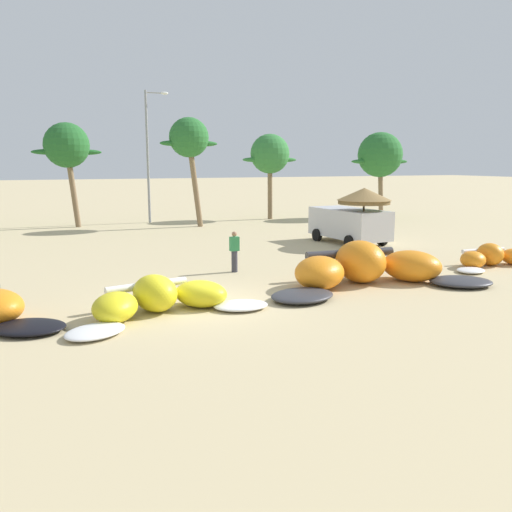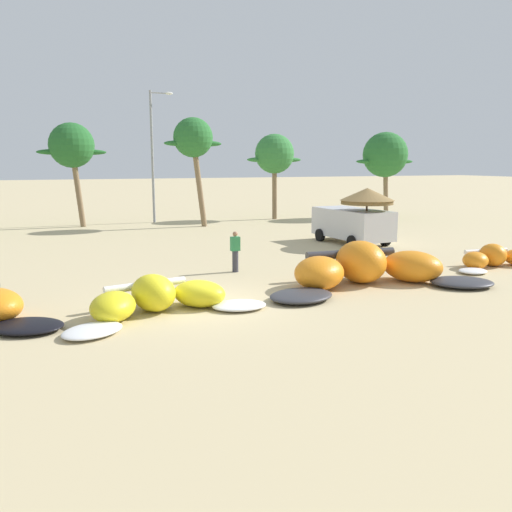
{
  "view_description": "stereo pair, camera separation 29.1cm",
  "coord_description": "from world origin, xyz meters",
  "px_view_note": "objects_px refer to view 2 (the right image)",
  "views": [
    {
      "loc": [
        -4.65,
        -15.27,
        4.29
      ],
      "look_at": [
        2.61,
        2.0,
        1.0
      ],
      "focal_mm": 37.49,
      "sensor_mm": 36.0,
      "label": 1
    },
    {
      "loc": [
        -4.38,
        -15.39,
        4.29
      ],
      "look_at": [
        2.61,
        2.0,
        1.0
      ],
      "focal_mm": 37.49,
      "sensor_mm": 36.0,
      "label": 2
    }
  ],
  "objects_px": {
    "kite_center": "(497,258)",
    "palm_center_right": "(274,155)",
    "beach_umbrella_middle": "(367,196)",
    "parked_van": "(351,223)",
    "person_near_kites": "(235,252)",
    "kite_left_of_center": "(367,269)",
    "palm_right_of_gap": "(385,155)",
    "palm_left_of_gap": "(72,147)",
    "palm_center_left": "(193,139)",
    "lamppost_west_center": "(154,150)",
    "kite_left": "(158,299)"
  },
  "relations": [
    {
      "from": "palm_left_of_gap",
      "to": "palm_right_of_gap",
      "type": "relative_size",
      "value": 1.04
    },
    {
      "from": "kite_left",
      "to": "beach_umbrella_middle",
      "type": "xyz_separation_m",
      "value": [
        12.56,
        8.43,
        2.18
      ]
    },
    {
      "from": "parked_van",
      "to": "palm_right_of_gap",
      "type": "relative_size",
      "value": 0.74
    },
    {
      "from": "beach_umbrella_middle",
      "to": "lamppost_west_center",
      "type": "xyz_separation_m",
      "value": [
        -7.82,
        15.25,
        2.56
      ]
    },
    {
      "from": "palm_center_right",
      "to": "kite_left",
      "type": "bearing_deg",
      "value": -121.09
    },
    {
      "from": "kite_left",
      "to": "person_near_kites",
      "type": "height_order",
      "value": "person_near_kites"
    },
    {
      "from": "person_near_kites",
      "to": "lamppost_west_center",
      "type": "bearing_deg",
      "value": 87.91
    },
    {
      "from": "kite_left",
      "to": "parked_van",
      "type": "bearing_deg",
      "value": 37.83
    },
    {
      "from": "lamppost_west_center",
      "to": "palm_center_right",
      "type": "bearing_deg",
      "value": -6.98
    },
    {
      "from": "palm_right_of_gap",
      "to": "palm_center_left",
      "type": "bearing_deg",
      "value": -177.99
    },
    {
      "from": "palm_center_left",
      "to": "kite_left",
      "type": "bearing_deg",
      "value": -108.33
    },
    {
      "from": "kite_left_of_center",
      "to": "palm_right_of_gap",
      "type": "relative_size",
      "value": 1.31
    },
    {
      "from": "kite_center",
      "to": "palm_center_right",
      "type": "height_order",
      "value": "palm_center_right"
    },
    {
      "from": "parked_van",
      "to": "person_near_kites",
      "type": "bearing_deg",
      "value": -149.57
    },
    {
      "from": "beach_umbrella_middle",
      "to": "palm_left_of_gap",
      "type": "height_order",
      "value": "palm_left_of_gap"
    },
    {
      "from": "person_near_kites",
      "to": "kite_left_of_center",
      "type": "bearing_deg",
      "value": -47.71
    },
    {
      "from": "person_near_kites",
      "to": "palm_right_of_gap",
      "type": "xyz_separation_m",
      "value": [
        18.08,
        15.81,
        4.01
      ]
    },
    {
      "from": "kite_left",
      "to": "palm_right_of_gap",
      "type": "xyz_separation_m",
      "value": [
        22.13,
        20.53,
        4.42
      ]
    },
    {
      "from": "kite_left",
      "to": "person_near_kites",
      "type": "bearing_deg",
      "value": 49.38
    },
    {
      "from": "kite_left_of_center",
      "to": "palm_center_left",
      "type": "distance_m",
      "value": 19.88
    },
    {
      "from": "palm_center_left",
      "to": "palm_center_right",
      "type": "distance_m",
      "value": 7.53
    },
    {
      "from": "kite_left",
      "to": "kite_center",
      "type": "distance_m",
      "value": 14.56
    },
    {
      "from": "palm_center_left",
      "to": "lamppost_west_center",
      "type": "height_order",
      "value": "lamppost_west_center"
    },
    {
      "from": "beach_umbrella_middle",
      "to": "palm_center_right",
      "type": "relative_size",
      "value": 0.47
    },
    {
      "from": "kite_left",
      "to": "kite_center",
      "type": "height_order",
      "value": "kite_left"
    },
    {
      "from": "palm_center_left",
      "to": "palm_center_right",
      "type": "height_order",
      "value": "palm_center_left"
    },
    {
      "from": "kite_left_of_center",
      "to": "kite_center",
      "type": "distance_m",
      "value": 6.92
    },
    {
      "from": "person_near_kites",
      "to": "palm_right_of_gap",
      "type": "distance_m",
      "value": 24.35
    },
    {
      "from": "kite_center",
      "to": "person_near_kites",
      "type": "distance_m",
      "value": 10.89
    },
    {
      "from": "kite_left_of_center",
      "to": "parked_van",
      "type": "height_order",
      "value": "parked_van"
    },
    {
      "from": "person_near_kites",
      "to": "lamppost_west_center",
      "type": "distance_m",
      "value": 19.46
    },
    {
      "from": "parked_van",
      "to": "palm_right_of_gap",
      "type": "distance_m",
      "value": 15.11
    },
    {
      "from": "beach_umbrella_middle",
      "to": "palm_right_of_gap",
      "type": "bearing_deg",
      "value": 51.66
    },
    {
      "from": "palm_left_of_gap",
      "to": "person_near_kites",
      "type": "bearing_deg",
      "value": -74.93
    },
    {
      "from": "kite_center",
      "to": "beach_umbrella_middle",
      "type": "xyz_separation_m",
      "value": [
        -1.92,
        6.83,
        2.23
      ]
    },
    {
      "from": "kite_left",
      "to": "lamppost_west_center",
      "type": "relative_size",
      "value": 0.67
    },
    {
      "from": "palm_right_of_gap",
      "to": "kite_left",
      "type": "bearing_deg",
      "value": -137.14
    },
    {
      "from": "kite_center",
      "to": "palm_center_left",
      "type": "relative_size",
      "value": 0.71
    },
    {
      "from": "kite_left_of_center",
      "to": "kite_left",
      "type": "bearing_deg",
      "value": -173.8
    },
    {
      "from": "palm_center_left",
      "to": "palm_right_of_gap",
      "type": "xyz_separation_m",
      "value": [
        15.51,
        0.54,
        -0.94
      ]
    },
    {
      "from": "kite_left_of_center",
      "to": "palm_right_of_gap",
      "type": "distance_m",
      "value": 24.85
    },
    {
      "from": "kite_left",
      "to": "kite_left_of_center",
      "type": "bearing_deg",
      "value": 6.2
    },
    {
      "from": "palm_left_of_gap",
      "to": "palm_center_left",
      "type": "xyz_separation_m",
      "value": [
        7.46,
        -2.88,
        0.46
      ]
    },
    {
      "from": "person_near_kites",
      "to": "lamppost_west_center",
      "type": "relative_size",
      "value": 0.18
    },
    {
      "from": "person_near_kites",
      "to": "beach_umbrella_middle",
      "type": "bearing_deg",
      "value": 23.55
    },
    {
      "from": "kite_center",
      "to": "lamppost_west_center",
      "type": "distance_m",
      "value": 24.61
    },
    {
      "from": "parked_van",
      "to": "palm_center_left",
      "type": "relative_size",
      "value": 0.68
    },
    {
      "from": "beach_umbrella_middle",
      "to": "parked_van",
      "type": "bearing_deg",
      "value": 98.44
    },
    {
      "from": "palm_center_right",
      "to": "palm_right_of_gap",
      "type": "xyz_separation_m",
      "value": [
        8.51,
        -2.07,
        -0.03
      ]
    },
    {
      "from": "palm_left_of_gap",
      "to": "palm_right_of_gap",
      "type": "xyz_separation_m",
      "value": [
        22.96,
        -2.34,
        -0.48
      ]
    }
  ]
}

